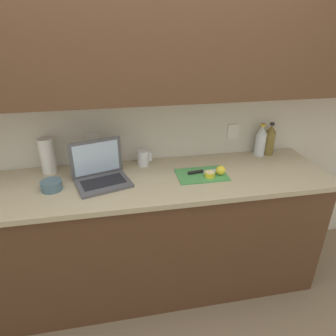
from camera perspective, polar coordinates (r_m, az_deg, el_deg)
ground_plane at (r=2.58m, az=-2.98°, el=-20.71°), size 12.00×12.00×0.00m
wall_back at (r=2.05m, az=-5.06°, el=16.96°), size 5.20×0.38×2.60m
counter_unit at (r=2.26m, az=-3.74°, el=-12.44°), size 2.48×0.66×0.93m
laptop at (r=2.00m, az=-12.74°, el=-0.90°), size 0.40×0.34×0.27m
cutting_board at (r=2.07m, az=6.42°, el=-1.28°), size 0.34×0.23×0.01m
knife at (r=2.08m, az=6.09°, el=-0.70°), size 0.27×0.07×0.02m
lemon_half_cut at (r=2.03m, az=7.97°, el=-1.21°), size 0.07×0.07×0.04m
lemon_whole_beside at (r=2.07m, az=10.00°, el=-0.43°), size 0.06×0.06×0.06m
bottle_green_soda at (r=2.44m, az=17.24°, el=4.92°), size 0.08×0.08×0.25m
bottle_oil_tall at (r=2.48m, az=18.81°, el=5.05°), size 0.08×0.08×0.26m
measuring_cup at (r=2.19m, az=-4.72°, el=1.94°), size 0.10×0.08×0.11m
bowl_white at (r=2.01m, az=-21.33°, el=-3.10°), size 0.13×0.13×0.06m
paper_towel_roll at (r=2.21m, az=-21.96°, el=2.20°), size 0.10×0.10×0.25m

